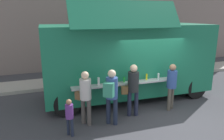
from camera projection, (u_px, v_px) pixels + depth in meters
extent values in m
plane|color=#38383D|center=(164.00, 116.00, 7.20)|extent=(60.00, 60.00, 0.00)
cube|color=#9E998E|center=(26.00, 86.00, 10.00)|extent=(28.00, 1.60, 0.15)
cube|color=#1A6F4E|center=(127.00, 58.00, 8.58)|extent=(6.63, 2.62, 2.65)
cube|color=#1A6F4E|center=(127.00, 14.00, 6.59)|extent=(3.62, 0.75, 0.88)
cube|color=black|center=(122.00, 56.00, 7.26)|extent=(3.43, 0.22, 1.19)
cube|color=#B7B7BC|center=(124.00, 83.00, 7.28)|extent=(3.61, 0.47, 0.05)
cylinder|color=yellow|center=(85.00, 83.00, 6.90)|extent=(0.08, 0.08, 0.21)
cylinder|color=silver|center=(99.00, 81.00, 6.99)|extent=(0.07, 0.07, 0.26)
cylinder|color=yellow|center=(111.00, 81.00, 7.11)|extent=(0.08, 0.08, 0.24)
cylinder|color=green|center=(124.00, 80.00, 7.31)|extent=(0.07, 0.07, 0.18)
cylinder|color=orange|center=(136.00, 78.00, 7.35)|extent=(0.07, 0.07, 0.23)
cylinder|color=yellow|center=(147.00, 77.00, 7.55)|extent=(0.06, 0.06, 0.22)
cylinder|color=silver|center=(158.00, 76.00, 7.63)|extent=(0.07, 0.07, 0.22)
cube|color=black|center=(195.00, 43.00, 9.44)|extent=(0.15, 2.04, 1.17)
cylinder|color=black|center=(167.00, 74.00, 10.62)|extent=(0.90, 0.28, 0.90)
cylinder|color=black|center=(195.00, 87.00, 8.69)|extent=(0.90, 0.28, 0.90)
cylinder|color=black|center=(61.00, 84.00, 9.07)|extent=(0.90, 0.28, 0.90)
cylinder|color=black|center=(67.00, 103.00, 7.13)|extent=(0.90, 0.28, 0.90)
cylinder|color=#2C6434|center=(173.00, 66.00, 12.28)|extent=(0.60, 0.60, 0.90)
cylinder|color=#20243A|center=(129.00, 104.00, 7.14)|extent=(0.14, 0.14, 0.87)
cylinder|color=#20243A|center=(136.00, 103.00, 7.16)|extent=(0.14, 0.14, 0.87)
cylinder|color=#222526|center=(133.00, 82.00, 6.96)|extent=(0.36, 0.36, 0.66)
sphere|color=beige|center=(134.00, 68.00, 6.84)|extent=(0.24, 0.24, 0.24)
cube|color=brown|center=(125.00, 90.00, 7.00)|extent=(0.24, 0.20, 0.25)
cylinder|color=#1D253A|center=(108.00, 111.00, 6.63)|extent=(0.14, 0.14, 0.86)
cylinder|color=#1D253A|center=(115.00, 112.00, 6.55)|extent=(0.14, 0.14, 0.86)
cylinder|color=#2D4984|center=(112.00, 88.00, 6.40)|extent=(0.36, 0.36, 0.65)
sphere|color=beige|center=(112.00, 74.00, 6.29)|extent=(0.24, 0.24, 0.24)
cube|color=#31896A|center=(109.00, 90.00, 6.15)|extent=(0.35, 0.33, 0.42)
cylinder|color=#4D4744|center=(83.00, 111.00, 6.64)|extent=(0.13, 0.13, 0.84)
cylinder|color=#4D4744|center=(89.00, 113.00, 6.52)|extent=(0.13, 0.13, 0.84)
cylinder|color=beige|center=(85.00, 89.00, 6.39)|extent=(0.35, 0.35, 0.63)
sphere|color=beige|center=(85.00, 75.00, 6.29)|extent=(0.23, 0.23, 0.23)
cube|color=brown|center=(79.00, 96.00, 6.60)|extent=(0.24, 0.25, 0.25)
cylinder|color=#50493F|center=(169.00, 99.00, 7.55)|extent=(0.13, 0.13, 0.82)
cylinder|color=#50493F|center=(172.00, 98.00, 7.72)|extent=(0.13, 0.13, 0.82)
cylinder|color=#2E4B8E|center=(172.00, 79.00, 7.46)|extent=(0.34, 0.34, 0.62)
sphere|color=#986E51|center=(173.00, 67.00, 7.35)|extent=(0.23, 0.23, 0.23)
cylinder|color=#1D2438|center=(68.00, 126.00, 6.02)|extent=(0.08, 0.08, 0.54)
cylinder|color=#1D2438|center=(72.00, 127.00, 5.95)|extent=(0.08, 0.08, 0.54)
cylinder|color=#5D2F7E|center=(69.00, 111.00, 5.87)|extent=(0.22, 0.22, 0.41)
sphere|color=#9F6B4D|center=(69.00, 102.00, 5.80)|extent=(0.15, 0.15, 0.15)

